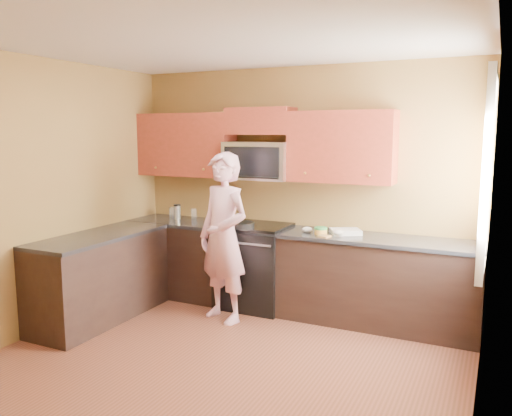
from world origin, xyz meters
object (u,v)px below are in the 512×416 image
Objects in this scene: stove at (254,265)px; woman at (224,238)px; butter_tub at (321,234)px; travel_mug at (177,219)px; frying_pan at (241,228)px; microwave at (259,179)px.

woman is (-0.10, -0.53, 0.41)m from stove.
stove is 7.05× the size of butter_tub.
woman reaches higher than travel_mug.
microwave is at bearing 97.47° from frying_pan.
travel_mug is (-1.89, 0.15, 0.00)m from butter_tub.
microwave is 4.18× the size of travel_mug.
butter_tub is at bearing -5.23° from stove.
travel_mug reaches higher than frying_pan.
butter_tub is at bearing -4.45° from travel_mug.
travel_mug is at bearing 175.55° from butter_tub.
travel_mug is at bearing -177.29° from microwave.
frying_pan is 3.81× the size of butter_tub.
butter_tub is (0.81, -0.20, -0.53)m from microwave.
woman is at bearing -153.65° from butter_tub.
woman is 3.47× the size of frying_pan.
stove is at bearing 97.92° from woman.
stove is 0.54m from frying_pan.
butter_tub is at bearing 25.15° from frying_pan.
butter_tub is 1.90m from travel_mug.
stove is 1.18m from travel_mug.
travel_mug is (-0.98, 0.60, 0.03)m from woman.
travel_mug reaches higher than butter_tub.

